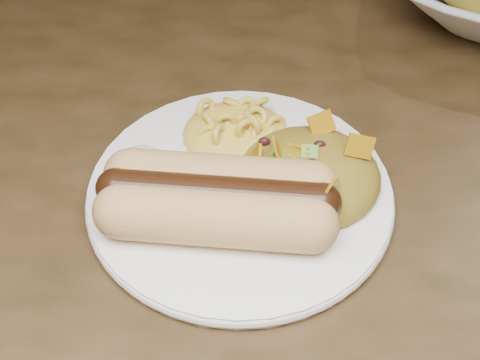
{
  "coord_description": "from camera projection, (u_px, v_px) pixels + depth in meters",
  "views": [
    {
      "loc": [
        0.02,
        -0.43,
        1.16
      ],
      "look_at": [
        0.02,
        -0.08,
        0.77
      ],
      "focal_mm": 55.0,
      "sensor_mm": 36.0,
      "label": 1
    }
  ],
  "objects": [
    {
      "name": "plate",
      "position": [
        240.0,
        195.0,
        0.54
      ],
      "size": [
        0.28,
        0.28,
        0.01
      ],
      "primitive_type": "cylinder",
      "rotation": [
        0.0,
        0.0,
        0.3
      ],
      "color": "white",
      "rests_on": "table"
    },
    {
      "name": "sour_cream",
      "position": [
        141.0,
        163.0,
        0.53
      ],
      "size": [
        0.04,
        0.04,
        0.02
      ],
      "primitive_type": "ellipsoid",
      "rotation": [
        0.0,
        0.0,
        -0.04
      ],
      "color": "white",
      "rests_on": "plate"
    },
    {
      "name": "mac_and_cheese",
      "position": [
        235.0,
        123.0,
        0.56
      ],
      "size": [
        0.09,
        0.08,
        0.03
      ],
      "primitive_type": "ellipsoid",
      "rotation": [
        0.0,
        0.0,
        -0.14
      ],
      "color": "#FEDA49",
      "rests_on": "plate"
    },
    {
      "name": "hotdog",
      "position": [
        218.0,
        198.0,
        0.5
      ],
      "size": [
        0.14,
        0.08,
        0.04
      ],
      "rotation": [
        0.0,
        0.0,
        -0.07
      ],
      "color": "#EBBA5A",
      "rests_on": "plate"
    },
    {
      "name": "taco_salad",
      "position": [
        310.0,
        166.0,
        0.53
      ],
      "size": [
        0.11,
        0.1,
        0.05
      ],
      "rotation": [
        0.0,
        0.0,
        -0.41
      ],
      "color": "#A2450D",
      "rests_on": "plate"
    },
    {
      "name": "table",
      "position": [
        223.0,
        205.0,
        0.66
      ],
      "size": [
        1.6,
        0.9,
        0.75
      ],
      "color": "#46311B",
      "rests_on": "floor"
    }
  ]
}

